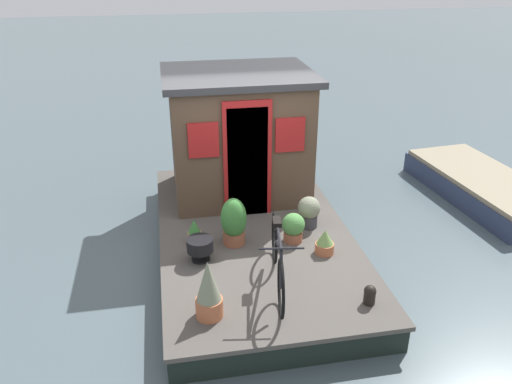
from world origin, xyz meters
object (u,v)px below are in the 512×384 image
at_px(bicycle, 278,258).
at_px(potted_plant_succulent, 293,227).
at_px(houseboat_cabin, 239,134).
at_px(potted_plant_ivy, 209,291).
at_px(potted_plant_sage, 325,242).
at_px(mooring_bollard, 370,294).
at_px(charcoal_grill, 200,246).
at_px(dinghy_boat, 483,186).
at_px(potted_plant_basil, 234,222).
at_px(potted_plant_rosemary, 309,211).
at_px(potted_plant_mint, 194,232).

xyz_separation_m(bicycle, potted_plant_succulent, (0.97, -0.44, -0.16)).
distance_m(houseboat_cabin, potted_plant_ivy, 3.33).
relative_size(potted_plant_sage, mooring_bollard, 1.44).
xyz_separation_m(potted_plant_sage, charcoal_grill, (0.14, 1.66, 0.05)).
relative_size(bicycle, dinghy_boat, 0.55).
distance_m(potted_plant_basil, charcoal_grill, 0.61).
bearing_deg(potted_plant_rosemary, charcoal_grill, 110.45).
xyz_separation_m(potted_plant_succulent, mooring_bollard, (-1.52, -0.52, -0.09)).
xyz_separation_m(potted_plant_basil, mooring_bollard, (-1.61, -1.35, -0.21)).
height_order(potted_plant_rosemary, dinghy_boat, potted_plant_rosemary).
relative_size(potted_plant_mint, mooring_bollard, 1.50).
relative_size(potted_plant_mint, charcoal_grill, 1.03).
height_order(potted_plant_basil, mooring_bollard, potted_plant_basil).
xyz_separation_m(potted_plant_ivy, dinghy_boat, (2.92, -5.25, -0.52)).
height_order(potted_plant_ivy, potted_plant_mint, potted_plant_ivy).
height_order(houseboat_cabin, potted_plant_ivy, houseboat_cabin).
relative_size(houseboat_cabin, potted_plant_ivy, 3.22).
bearing_deg(charcoal_grill, potted_plant_basil, -55.65).
bearing_deg(potted_plant_basil, potted_plant_succulent, -96.27).
xyz_separation_m(potted_plant_rosemary, dinghy_boat, (1.14, -3.60, -0.43)).
distance_m(bicycle, potted_plant_rosemary, 1.54).
bearing_deg(potted_plant_ivy, bicycle, -63.14).
distance_m(potted_plant_succulent, potted_plant_sage, 0.52).
xyz_separation_m(bicycle, potted_plant_ivy, (-0.44, 0.87, -0.03)).
distance_m(houseboat_cabin, potted_plant_basil, 1.82).
distance_m(potted_plant_ivy, dinghy_boat, 6.03).
bearing_deg(houseboat_cabin, potted_plant_basil, 168.56).
height_order(charcoal_grill, mooring_bollard, charcoal_grill).
relative_size(houseboat_cabin, dinghy_boat, 0.72).
distance_m(bicycle, potted_plant_sage, 1.00).
relative_size(potted_plant_rosemary, potted_plant_ivy, 0.66).
distance_m(bicycle, potted_plant_basil, 1.12).
distance_m(potted_plant_basil, potted_plant_ivy, 1.58).
height_order(potted_plant_succulent, potted_plant_ivy, potted_plant_ivy).
distance_m(potted_plant_succulent, potted_plant_ivy, 1.93).
relative_size(mooring_bollard, dinghy_boat, 0.08).
bearing_deg(potted_plant_basil, bicycle, -160.35).
xyz_separation_m(houseboat_cabin, potted_plant_succulent, (-1.75, -0.49, -0.80)).
distance_m(houseboat_cabin, charcoal_grill, 2.31).
bearing_deg(bicycle, charcoal_grill, 50.65).
bearing_deg(dinghy_boat, houseboat_cabin, 86.91).
height_order(charcoal_grill, dinghy_boat, charcoal_grill).
distance_m(bicycle, dinghy_boat, 5.06).
xyz_separation_m(potted_plant_sage, dinghy_boat, (1.89, -3.59, -0.35)).
xyz_separation_m(potted_plant_basil, potted_plant_rosemary, (0.27, -1.15, -0.09)).
bearing_deg(potted_plant_rosemary, potted_plant_ivy, 137.16).
relative_size(houseboat_cabin, mooring_bollard, 9.58).
relative_size(potted_plant_ivy, charcoal_grill, 2.05).
bearing_deg(bicycle, potted_plant_ivy, 116.86).
distance_m(charcoal_grill, mooring_bollard, 2.24).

